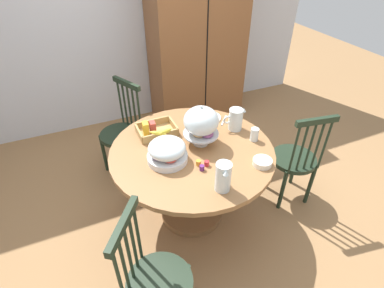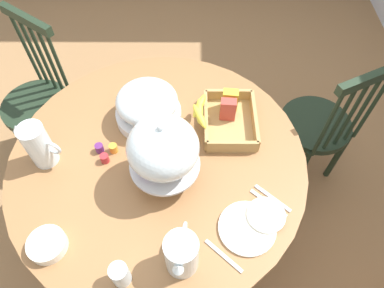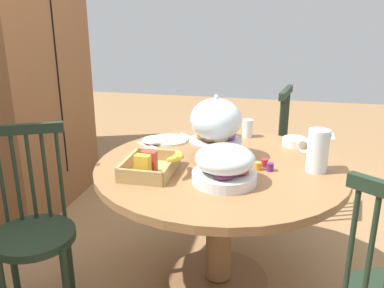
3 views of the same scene
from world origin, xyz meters
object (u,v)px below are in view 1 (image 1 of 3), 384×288
(windsor_chair_by_cabinet, at_px, (295,160))
(cereal_basket, at_px, (156,130))
(windsor_chair_facing_door, at_px, (122,133))
(pastry_stand_with_dome, at_px, (201,123))
(windsor_chair_near_window, at_px, (156,282))
(drinking_glass, at_px, (254,134))
(dining_table, at_px, (192,168))
(fruit_platter_covered, at_px, (167,151))
(cereal_bowl, at_px, (262,162))
(wooden_armoire, at_px, (197,43))
(china_plate_large, at_px, (209,118))
(china_plate_small, at_px, (200,114))
(orange_juice_pitcher, at_px, (223,178))
(milk_pitcher, at_px, (235,120))

(windsor_chair_by_cabinet, height_order, cereal_basket, windsor_chair_by_cabinet)
(windsor_chair_facing_door, relative_size, pastry_stand_with_dome, 2.83)
(windsor_chair_near_window, xyz_separation_m, drinking_glass, (1.07, 0.67, 0.34))
(windsor_chair_facing_door, xyz_separation_m, cereal_basket, (0.20, -0.55, 0.33))
(dining_table, xyz_separation_m, fruit_platter_covered, (-0.22, -0.05, 0.28))
(windsor_chair_facing_door, height_order, drinking_glass, windsor_chair_facing_door)
(drinking_glass, bearing_deg, cereal_basket, 150.78)
(dining_table, distance_m, cereal_bowl, 0.59)
(wooden_armoire, relative_size, drinking_glass, 17.82)
(china_plate_large, height_order, china_plate_small, china_plate_small)
(windsor_chair_facing_door, xyz_separation_m, orange_juice_pitcher, (0.40, -1.33, 0.38))
(windsor_chair_facing_door, bearing_deg, pastry_stand_with_dome, -59.16)
(dining_table, xyz_separation_m, drinking_glass, (0.51, -0.09, 0.25))
(dining_table, bearing_deg, milk_pitcher, 14.57)
(wooden_armoire, bearing_deg, windsor_chair_by_cabinet, -84.61)
(windsor_chair_by_cabinet, bearing_deg, milk_pitcher, 148.32)
(windsor_chair_facing_door, relative_size, fruit_platter_covered, 3.25)
(orange_juice_pitcher, distance_m, china_plate_small, 0.95)
(dining_table, bearing_deg, drinking_glass, -10.04)
(china_plate_large, relative_size, cereal_bowl, 1.57)
(china_plate_small, relative_size, cereal_bowl, 1.07)
(orange_juice_pitcher, height_order, china_plate_small, orange_juice_pitcher)
(dining_table, xyz_separation_m, milk_pitcher, (0.45, 0.12, 0.28))
(wooden_armoire, bearing_deg, fruit_platter_covered, -120.74)
(milk_pitcher, distance_m, drinking_glass, 0.22)
(cereal_bowl, bearing_deg, cereal_basket, 131.06)
(orange_juice_pitcher, bearing_deg, drinking_glass, 37.74)
(orange_juice_pitcher, bearing_deg, china_plate_small, 73.99)
(fruit_platter_covered, distance_m, drinking_glass, 0.73)
(windsor_chair_by_cabinet, xyz_separation_m, cereal_bowl, (-0.53, -0.20, 0.31))
(orange_juice_pitcher, bearing_deg, cereal_basket, 104.98)
(milk_pitcher, height_order, china_plate_large, milk_pitcher)
(windsor_chair_near_window, height_order, pastry_stand_with_dome, pastry_stand_with_dome)
(milk_pitcher, distance_m, china_plate_small, 0.37)
(fruit_platter_covered, xyz_separation_m, orange_juice_pitcher, (0.23, -0.42, 0.01))
(windsor_chair_near_window, relative_size, fruit_platter_covered, 3.25)
(dining_table, xyz_separation_m, pastry_stand_with_dome, (0.09, 0.04, 0.39))
(orange_juice_pitcher, bearing_deg, wooden_armoire, 70.15)
(dining_table, height_order, windsor_chair_near_window, windsor_chair_near_window)
(pastry_stand_with_dome, xyz_separation_m, cereal_bowl, (0.30, -0.42, -0.17))
(orange_juice_pitcher, bearing_deg, windsor_chair_near_window, -153.91)
(dining_table, distance_m, windsor_chair_by_cabinet, 0.95)
(wooden_armoire, bearing_deg, cereal_basket, -126.43)
(wooden_armoire, distance_m, china_plate_large, 1.33)
(windsor_chair_near_window, bearing_deg, cereal_bowl, 21.68)
(dining_table, xyz_separation_m, china_plate_large, (0.32, 0.36, 0.20))
(windsor_chair_by_cabinet, distance_m, windsor_chair_facing_door, 1.68)
(dining_table, relative_size, milk_pitcher, 6.44)
(windsor_chair_by_cabinet, height_order, china_plate_large, windsor_chair_by_cabinet)
(fruit_platter_covered, xyz_separation_m, cereal_bowl, (0.61, -0.32, -0.06))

